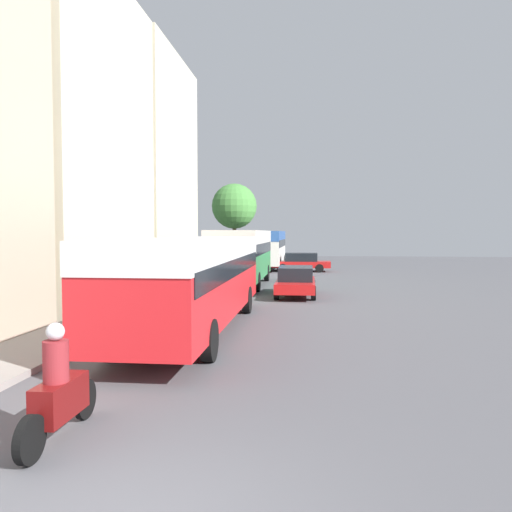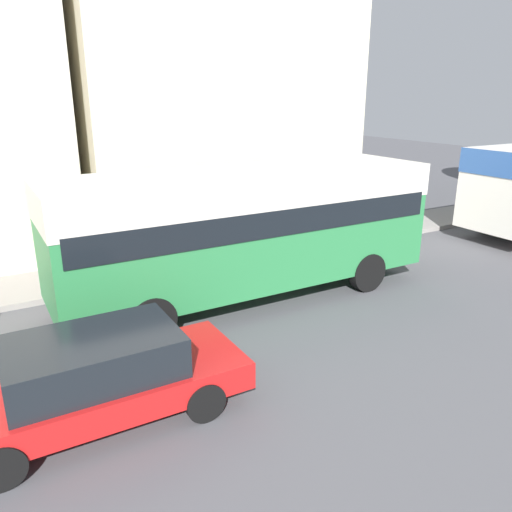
# 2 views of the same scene
# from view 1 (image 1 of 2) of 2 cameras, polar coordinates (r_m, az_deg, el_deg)

# --- Properties ---
(building_far_terrace) EXTENTS (5.88, 9.56, 13.70)m
(building_far_terrace) POSITION_cam_1_polar(r_m,az_deg,el_deg) (23.40, -22.35, 11.92)
(building_far_terrace) COLOR beige
(building_far_terrace) RESTS_ON ground_plane
(building_end_row) EXTENTS (6.87, 9.68, 13.88)m
(building_end_row) POSITION_cam_1_polar(r_m,az_deg,el_deg) (32.68, -14.60, 9.49)
(building_end_row) COLOR beige
(building_end_row) RESTS_ON ground_plane
(bus_lead) EXTENTS (2.64, 11.46, 2.85)m
(bus_lead) POSITION_cam_1_polar(r_m,az_deg,el_deg) (15.33, -7.09, -1.62)
(bus_lead) COLOR red
(bus_lead) RESTS_ON ground_plane
(bus_following) EXTENTS (2.66, 9.21, 3.14)m
(bus_following) POSITION_cam_1_polar(r_m,az_deg,el_deg) (28.29, -1.67, 0.69)
(bus_following) COLOR #2D8447
(bus_following) RESTS_ON ground_plane
(bus_third_in_line) EXTENTS (2.65, 9.62, 3.14)m
(bus_third_in_line) POSITION_cam_1_polar(r_m,az_deg,el_deg) (41.63, 1.26, 1.34)
(bus_third_in_line) COLOR silver
(bus_third_in_line) RESTS_ON ground_plane
(motorcycle_behind_lead) EXTENTS (0.38, 2.24, 1.73)m
(motorcycle_behind_lead) POSITION_cam_1_polar(r_m,az_deg,el_deg) (8.02, -21.63, -14.39)
(motorcycle_behind_lead) COLOR maroon
(motorcycle_behind_lead) RESTS_ON ground_plane
(car_crossing) EXTENTS (4.49, 1.95, 1.44)m
(car_crossing) POSITION_cam_1_polar(r_m,az_deg,el_deg) (38.90, 5.19, -0.65)
(car_crossing) COLOR red
(car_crossing) RESTS_ON ground_plane
(car_far_curb) EXTENTS (1.87, 4.56, 1.40)m
(car_far_curb) POSITION_cam_1_polar(r_m,az_deg,el_deg) (23.75, 4.57, -2.82)
(car_far_curb) COLOR red
(car_far_curb) RESTS_ON ground_plane
(pedestrian_near_curb) EXTENTS (0.36, 0.36, 1.71)m
(pedestrian_near_curb) POSITION_cam_1_polar(r_m,az_deg,el_deg) (16.80, -18.23, -4.23)
(pedestrian_near_curb) COLOR #232838
(pedestrian_near_curb) RESTS_ON sidewalk
(street_tree) EXTENTS (4.21, 4.21, 7.45)m
(street_tree) POSITION_cam_1_polar(r_m,az_deg,el_deg) (46.82, -2.49, 5.68)
(street_tree) COLOR brown
(street_tree) RESTS_ON sidewalk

